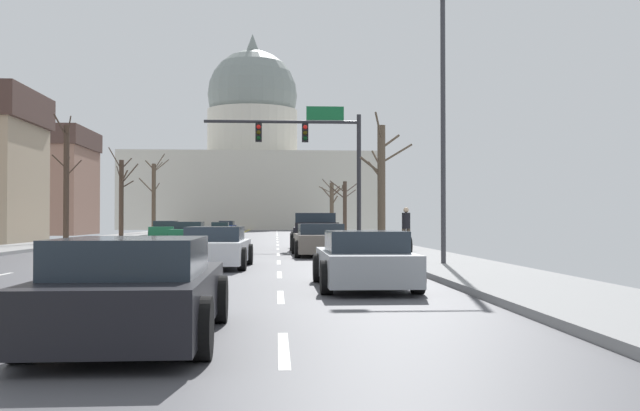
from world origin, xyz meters
TOP-DOWN VIEW (x-y plane):
  - ground at (0.00, -0.00)m, footprint 20.00×180.00m
  - signal_gantry at (5.41, 14.64)m, footprint 7.91×0.41m
  - street_lamp_right at (7.88, -1.18)m, footprint 2.47×0.24m
  - capitol_building at (0.00, 81.60)m, footprint 34.04×21.49m
  - pickup_truck_near_00 at (5.23, 11.65)m, footprint 2.42×5.71m
  - sedan_near_01 at (5.08, 5.83)m, footprint 2.10×4.56m
  - sedan_near_02 at (1.67, -0.55)m, footprint 2.07×4.29m
  - sedan_near_03 at (5.21, -6.90)m, footprint 1.94×4.28m
  - sedan_near_04 at (1.79, -13.04)m, footprint 1.99×4.23m
  - sedan_oncoming_00 at (-1.99, 23.49)m, footprint 2.15×4.43m
  - sedan_oncoming_01 at (-5.15, 34.72)m, footprint 2.10×4.53m
  - sedan_oncoming_02 at (-1.70, 44.56)m, footprint 2.01×4.39m
  - sedan_oncoming_03 at (-1.98, 57.04)m, footprint 2.04×4.63m
  - flank_building_00 at (-17.71, 44.08)m, footprint 8.81×9.27m
  - bare_tree_00 at (8.18, 10.78)m, footprint 2.54×2.81m
  - bare_tree_01 at (-7.90, 45.70)m, footprint 2.69×1.58m
  - bare_tree_02 at (8.98, 36.75)m, footprint 2.51×2.00m
  - bare_tree_03 at (-7.97, 32.24)m, footprint 2.01×2.29m
  - bare_tree_04 at (8.59, 45.14)m, footprint 2.29×2.56m
  - bare_tree_05 at (-8.06, 18.55)m, footprint 1.73×1.98m
  - pedestrian_00 at (8.70, 7.46)m, footprint 0.35×0.34m
  - bicycle_parked at (7.98, 3.32)m, footprint 0.12×1.77m

SIDE VIEW (x-z plane):
  - ground at x=0.00m, z-range -0.08..0.12m
  - bicycle_parked at x=7.98m, z-range 0.06..0.91m
  - sedan_oncoming_02 at x=-1.70m, z-range -0.02..1.09m
  - sedan_near_03 at x=5.21m, z-range -0.03..1.13m
  - sedan_oncoming_03 at x=-1.98m, z-range -0.04..1.15m
  - sedan_near_02 at x=1.67m, z-range -0.03..1.15m
  - sedan_near_04 at x=1.79m, z-range -0.03..1.17m
  - sedan_oncoming_00 at x=-1.99m, z-range -0.04..1.19m
  - sedan_near_01 at x=5.08m, z-range -0.03..1.20m
  - sedan_oncoming_01 at x=-5.15m, z-range -0.04..1.22m
  - pickup_truck_near_00 at x=5.23m, z-range -0.09..1.59m
  - pedestrian_00 at x=8.70m, z-range 0.24..1.98m
  - bare_tree_02 at x=8.98m, z-range 0.29..4.65m
  - bare_tree_04 at x=8.59m, z-range 0.16..5.11m
  - bare_tree_00 at x=8.18m, z-range 0.15..6.07m
  - bare_tree_03 at x=-7.97m, z-range -0.10..6.39m
  - bare_tree_05 at x=-8.06m, z-range 0.00..6.96m
  - bare_tree_01 at x=-7.90m, z-range -0.11..7.19m
  - flank_building_00 at x=-17.71m, z-range 0.06..9.50m
  - street_lamp_right at x=7.88m, z-range 0.90..8.99m
  - signal_gantry at x=5.41m, z-range 1.60..8.56m
  - capitol_building at x=0.00m, z-range -5.23..22.75m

